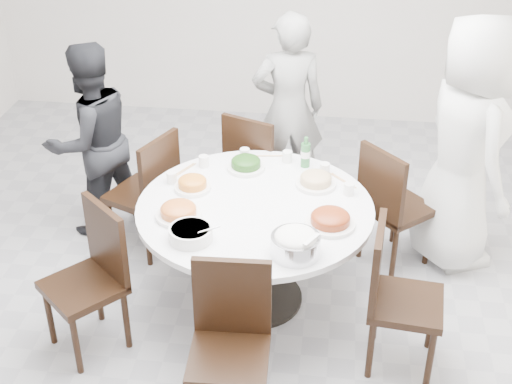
# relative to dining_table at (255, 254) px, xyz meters

# --- Properties ---
(floor) EXTENTS (6.00, 6.00, 0.01)m
(floor) POSITION_rel_dining_table_xyz_m (0.02, -0.00, -0.38)
(floor) COLOR #A0A0A5
(floor) RESTS_ON ground
(dining_table) EXTENTS (1.50, 1.50, 0.75)m
(dining_table) POSITION_rel_dining_table_xyz_m (0.00, 0.00, 0.00)
(dining_table) COLOR white
(dining_table) RESTS_ON floor
(chair_ne) EXTENTS (0.59, 0.59, 0.95)m
(chair_ne) POSITION_rel_dining_table_xyz_m (0.94, 0.57, 0.10)
(chair_ne) COLOR black
(chair_ne) RESTS_ON floor
(chair_n) EXTENTS (0.55, 0.55, 0.95)m
(chair_n) POSITION_rel_dining_table_xyz_m (-0.09, 1.00, 0.10)
(chair_n) COLOR black
(chair_n) RESTS_ON floor
(chair_nw) EXTENTS (0.55, 0.55, 0.95)m
(chair_nw) POSITION_rel_dining_table_xyz_m (-0.90, 0.51, 0.10)
(chair_nw) COLOR black
(chair_nw) RESTS_ON floor
(chair_sw) EXTENTS (0.59, 0.59, 0.95)m
(chair_sw) POSITION_rel_dining_table_xyz_m (-0.96, -0.57, 0.10)
(chair_sw) COLOR black
(chair_sw) RESTS_ON floor
(chair_s) EXTENTS (0.44, 0.44, 0.95)m
(chair_s) POSITION_rel_dining_table_xyz_m (-0.00, -1.04, 0.10)
(chair_s) COLOR black
(chair_s) RESTS_ON floor
(chair_se) EXTENTS (0.46, 0.46, 0.95)m
(chair_se) POSITION_rel_dining_table_xyz_m (0.95, -0.48, 0.10)
(chair_se) COLOR black
(chair_se) RESTS_ON floor
(diner_right) EXTENTS (0.86, 1.03, 1.82)m
(diner_right) POSITION_rel_dining_table_xyz_m (1.35, 0.70, 0.53)
(diner_right) COLOR silver
(diner_right) RESTS_ON floor
(diner_middle) EXTENTS (0.65, 0.50, 1.58)m
(diner_middle) POSITION_rel_dining_table_xyz_m (0.09, 1.38, 0.42)
(diner_middle) COLOR black
(diner_middle) RESTS_ON floor
(diner_left) EXTENTS (0.91, 0.92, 1.50)m
(diner_left) POSITION_rel_dining_table_xyz_m (-1.32, 0.74, 0.37)
(diner_left) COLOR black
(diner_left) RESTS_ON floor
(dish_greens) EXTENTS (0.26, 0.26, 0.07)m
(dish_greens) POSITION_rel_dining_table_xyz_m (-0.12, 0.46, 0.41)
(dish_greens) COLOR white
(dish_greens) RESTS_ON dining_table
(dish_pale) EXTENTS (0.27, 0.27, 0.07)m
(dish_pale) POSITION_rel_dining_table_xyz_m (0.36, 0.30, 0.41)
(dish_pale) COLOR white
(dish_pale) RESTS_ON dining_table
(dish_orange) EXTENTS (0.24, 0.24, 0.06)m
(dish_orange) POSITION_rel_dining_table_xyz_m (-0.43, 0.15, 0.41)
(dish_orange) COLOR white
(dish_orange) RESTS_ON dining_table
(dish_redbrown) EXTENTS (0.30, 0.30, 0.08)m
(dish_redbrown) POSITION_rel_dining_table_xyz_m (0.48, -0.17, 0.41)
(dish_redbrown) COLOR white
(dish_redbrown) RESTS_ON dining_table
(dish_tofu) EXTENTS (0.28, 0.28, 0.07)m
(dish_tofu) POSITION_rel_dining_table_xyz_m (-0.45, -0.19, 0.41)
(dish_tofu) COLOR white
(dish_tofu) RESTS_ON dining_table
(rice_bowl) EXTENTS (0.28, 0.28, 0.12)m
(rice_bowl) POSITION_rel_dining_table_xyz_m (0.29, -0.49, 0.44)
(rice_bowl) COLOR silver
(rice_bowl) RESTS_ON dining_table
(soup_bowl) EXTENTS (0.26, 0.26, 0.08)m
(soup_bowl) POSITION_rel_dining_table_xyz_m (-0.32, -0.41, 0.41)
(soup_bowl) COLOR white
(soup_bowl) RESTS_ON dining_table
(beverage_bottle) EXTENTS (0.06, 0.06, 0.22)m
(beverage_bottle) POSITION_rel_dining_table_xyz_m (0.28, 0.55, 0.49)
(beverage_bottle) COLOR #296731
(beverage_bottle) RESTS_ON dining_table
(tea_cups) EXTENTS (0.07, 0.07, 0.08)m
(tea_cups) POSITION_rel_dining_table_xyz_m (0.01, 0.61, 0.42)
(tea_cups) COLOR white
(tea_cups) RESTS_ON dining_table
(chopsticks) EXTENTS (0.24, 0.04, 0.01)m
(chopsticks) POSITION_rel_dining_table_xyz_m (0.02, 0.65, 0.38)
(chopsticks) COLOR tan
(chopsticks) RESTS_ON dining_table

